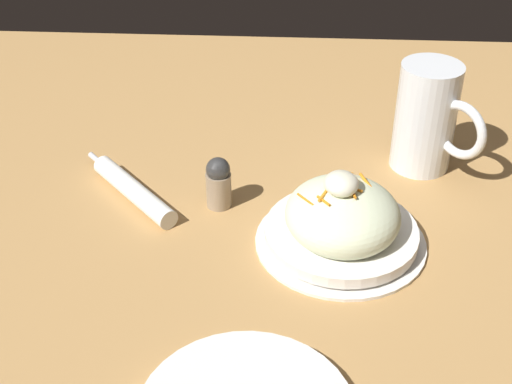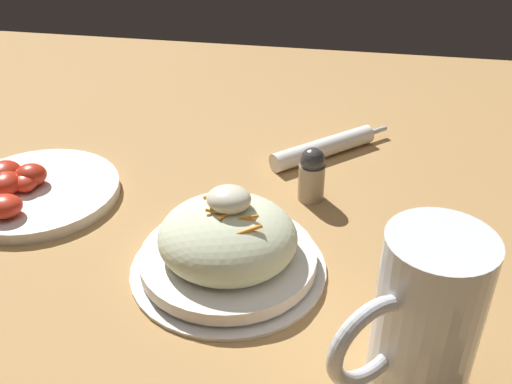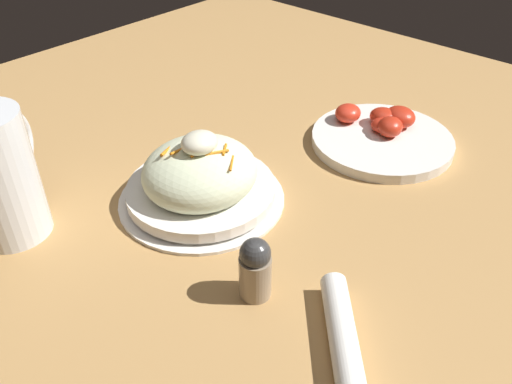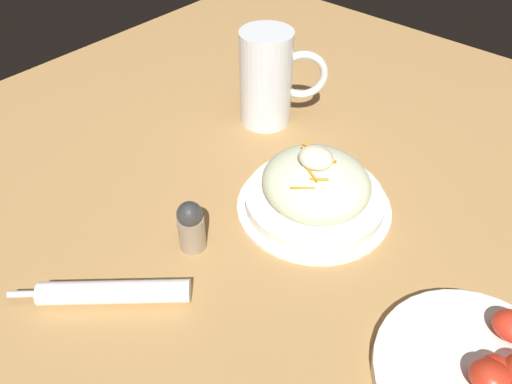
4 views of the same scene
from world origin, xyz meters
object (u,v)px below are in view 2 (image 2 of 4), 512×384
tomato_plate (31,190)px  salt_shaker (312,174)px  napkin_roll (324,148)px  beer_mug (423,324)px  salad_plate (228,246)px

tomato_plate → salt_shaker: bearing=-169.8°
napkin_roll → tomato_plate: (0.38, 0.19, -0.00)m
beer_mug → salt_shaker: size_ratio=2.16×
beer_mug → salt_shaker: bearing=-67.7°
salt_shaker → tomato_plate: bearing=10.2°
salad_plate → napkin_roll: salad_plate is taller
beer_mug → tomato_plate: bearing=-25.0°
salad_plate → tomato_plate: 0.31m
napkin_roll → tomato_plate: tomato_plate is taller
napkin_roll → tomato_plate: size_ratio=0.79×
tomato_plate → salad_plate: bearing=161.3°
beer_mug → salt_shaker: beer_mug is taller
napkin_roll → salt_shaker: bearing=86.2°
salad_plate → salt_shaker: size_ratio=2.93×
salad_plate → beer_mug: (-0.20, 0.13, 0.04)m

